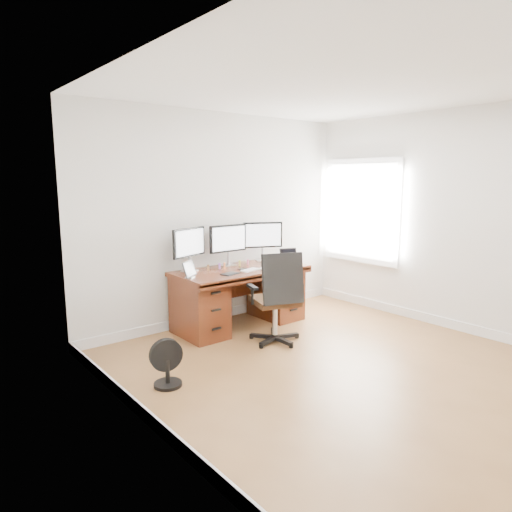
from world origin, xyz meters
TOP-DOWN VIEW (x-y plane):
  - ground at (0.00, 0.00)m, footprint 4.50×4.50m
  - back_wall at (0.00, 2.25)m, footprint 4.00×0.10m
  - right_wall at (2.00, 0.11)m, footprint 0.10×4.50m
  - desk at (0.00, 1.83)m, footprint 1.70×0.80m
  - office_chair at (-0.05, 1.07)m, footprint 0.72×0.72m
  - floor_fan at (-1.55, 0.86)m, footprint 0.31×0.26m
  - monitor_left at (-0.58, 2.07)m, footprint 0.53×0.21m
  - monitor_center at (-0.00, 2.07)m, footprint 0.55×0.14m
  - monitor_right at (0.58, 2.07)m, footprint 0.52×0.26m
  - tablet_left at (-0.77, 1.75)m, footprint 0.24×0.19m
  - tablet_right at (0.77, 1.75)m, footprint 0.25×0.14m
  - keyboard at (0.01, 1.63)m, footprint 0.28×0.17m
  - trackpad at (0.23, 1.59)m, footprint 0.17×0.17m
  - drawing_tablet at (-0.30, 1.61)m, footprint 0.24×0.19m
  - phone at (-0.01, 1.76)m, footprint 0.14×0.10m
  - figurine_brown at (-0.39, 1.95)m, footprint 0.03×0.03m
  - figurine_purple at (-0.22, 1.95)m, footprint 0.03×0.03m
  - figurine_orange at (-0.15, 1.95)m, footprint 0.03×0.03m
  - figurine_yellow at (0.09, 1.95)m, footprint 0.03×0.03m
  - figurine_pink at (0.23, 1.95)m, footprint 0.03×0.03m

SIDE VIEW (x-z plane):
  - ground at x=0.00m, z-range 0.00..0.00m
  - floor_fan at x=-1.55m, z-range -0.01..0.43m
  - office_chair at x=-0.05m, z-range -0.18..0.89m
  - desk at x=0.00m, z-range 0.03..0.78m
  - trackpad at x=0.23m, z-range 0.75..0.76m
  - drawing_tablet at x=-0.30m, z-range 0.75..0.76m
  - phone at x=-0.01m, z-range 0.75..0.76m
  - keyboard at x=0.01m, z-range 0.75..0.76m
  - figurine_brown at x=-0.39m, z-range 0.75..0.83m
  - figurine_purple at x=-0.22m, z-range 0.75..0.83m
  - figurine_orange at x=-0.15m, z-range 0.75..0.83m
  - figurine_yellow at x=0.09m, z-range 0.75..0.83m
  - figurine_pink at x=0.23m, z-range 0.75..0.83m
  - tablet_left at x=-0.77m, z-range 0.74..0.93m
  - tablet_right at x=0.77m, z-range 0.74..0.93m
  - monitor_left at x=-0.58m, z-range 0.82..1.35m
  - monitor_center at x=0.00m, z-range 0.82..1.35m
  - monitor_right at x=0.58m, z-range 0.82..1.35m
  - back_wall at x=0.00m, z-range 0.00..2.70m
  - right_wall at x=2.00m, z-range 0.00..2.70m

